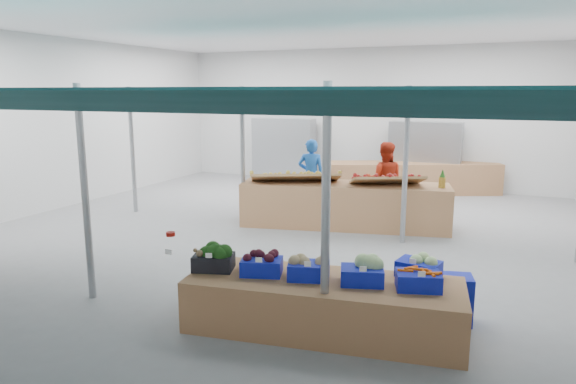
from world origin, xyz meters
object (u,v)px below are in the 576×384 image
object	(u,v)px
fruit_counter	(344,205)
crate_stack	(450,299)
vendor_right	(384,180)
veg_counter	(323,305)
vendor_left	(311,175)

from	to	relation	value
fruit_counter	crate_stack	distance (m)	4.78
crate_stack	vendor_right	size ratio (longest dim) A/B	0.35
veg_counter	fruit_counter	world-z (taller)	fruit_counter
fruit_counter	vendor_left	distance (m)	1.68
vendor_right	crate_stack	bearing A→B (deg)	99.16
crate_stack	vendor_left	distance (m)	6.40
fruit_counter	vendor_right	bearing A→B (deg)	48.43
veg_counter	vendor_left	world-z (taller)	vendor_left
veg_counter	vendor_right	world-z (taller)	vendor_right
veg_counter	crate_stack	bearing A→B (deg)	22.59
vendor_left	veg_counter	bearing A→B (deg)	99.58
veg_counter	vendor_right	distance (m)	5.99
vendor_left	vendor_right	distance (m)	1.80
crate_stack	fruit_counter	bearing A→B (deg)	123.82
vendor_right	vendor_left	bearing A→B (deg)	-12.96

